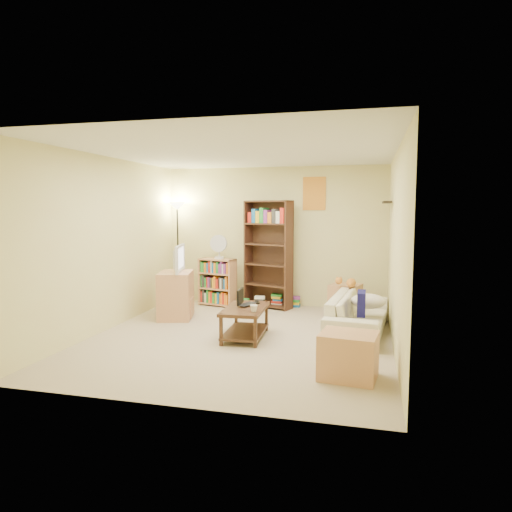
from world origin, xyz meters
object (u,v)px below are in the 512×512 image
tall_bookshelf (268,252)px  tv_stand (176,295)px  coffee_table (245,318)px  laptop (250,305)px  desk_fan (219,246)px  end_cabinet (348,356)px  short_bookshelf (217,282)px  television (175,258)px  side_table (345,300)px  sofa (358,314)px  tabby_cat (349,282)px  mug (254,308)px  floor_lamp (177,223)px

tall_bookshelf → tv_stand: bearing=-120.5°
coffee_table → tv_stand: size_ratio=1.31×
laptop → coffee_table: bearing=174.3°
tall_bookshelf → desk_fan: size_ratio=4.39×
tall_bookshelf → end_cabinet: bearing=-45.4°
laptop → tv_stand: tv_stand is taller
coffee_table → tv_stand: (-1.39, 0.85, 0.10)m
short_bookshelf → end_cabinet: short_bookshelf is taller
television → short_bookshelf: bearing=-32.5°
laptop → desk_fan: bearing=48.8°
tv_stand → side_table: 2.76m
television → tall_bookshelf: (1.28, 1.11, 0.04)m
sofa → laptop: bearing=115.9°
tabby_cat → mug: (-1.14, -1.59, -0.13)m
tabby_cat → laptop: size_ratio=1.14×
coffee_table → tall_bookshelf: (-0.11, 1.96, 0.73)m
coffee_table → floor_lamp: size_ratio=0.52×
tall_bookshelf → floor_lamp: size_ratio=1.01×
sofa → laptop: size_ratio=5.11×
mug → floor_lamp: size_ratio=0.07×
laptop → floor_lamp: floor_lamp is taller
mug → floor_lamp: bearing=131.8°
short_bookshelf → television: bearing=-95.1°
laptop → side_table: size_ratio=0.70×
short_bookshelf → floor_lamp: floor_lamp is taller
short_bookshelf → floor_lamp: size_ratio=0.46×
mug → television: size_ratio=0.16×
tabby_cat → tall_bookshelf: (-1.43, 0.61, 0.40)m
sofa → tabby_cat: 0.81m
tv_stand → tall_bookshelf: tall_bookshelf is taller
tv_stand → floor_lamp: size_ratio=0.40×
mug → tv_stand: (-1.57, 1.09, -0.10)m
television → end_cabinet: 3.54m
television → desk_fan: size_ratio=1.73×
tv_stand → television: 0.59m
desk_fan → side_table: 2.41m
television → desk_fan: desk_fan is taller
tall_bookshelf → floor_lamp: tall_bookshelf is taller
tabby_cat → desk_fan: (-2.32, 0.51, 0.49)m
short_bookshelf → sofa: bearing=-13.7°
tabby_cat → desk_fan: bearing=167.6°
coffee_table → floor_lamp: bearing=129.4°
sofa → tall_bookshelf: bearing=56.0°
mug → desk_fan: bearing=119.3°
mug → tv_stand: size_ratio=0.16×
tabby_cat → end_cabinet: size_ratio=0.74×
tabby_cat → short_bookshelf: size_ratio=0.49×
coffee_table → desk_fan: bearing=115.3°
mug → end_cabinet: size_ratio=0.21×
end_cabinet → desk_fan: bearing=128.6°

